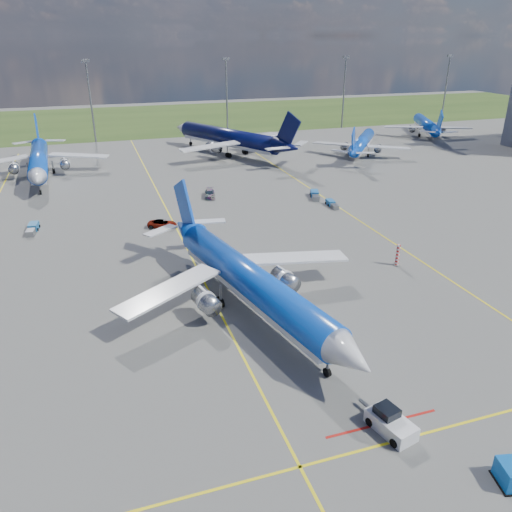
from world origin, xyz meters
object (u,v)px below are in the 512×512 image
object	(u,v)px
baggage_tug_c	(33,229)
main_airliner	(251,311)
warning_post	(398,255)
baggage_tug_w	(332,204)
service_car_c	(210,194)
uld_container	(511,474)
service_car_b	(162,224)
pushback_tug	(390,422)
bg_jet_ene	(425,135)
bg_jet_ne	(361,154)
baggage_tug_e	(315,195)
bg_jet_n	(229,154)
bg_jet_nnw	(42,177)

from	to	relation	value
baggage_tug_c	main_airliner	bearing A→B (deg)	-47.48
warning_post	baggage_tug_w	size ratio (longest dim) A/B	0.70
service_car_c	baggage_tug_w	world-z (taller)	service_car_c
uld_container	baggage_tug_w	size ratio (longest dim) A/B	0.47
service_car_b	service_car_c	distance (m)	17.78
pushback_tug	bg_jet_ene	bearing A→B (deg)	40.02
bg_jet_ne	baggage_tug_e	xyz separation A→B (m)	(-27.51, -31.36, 0.53)
warning_post	service_car_c	world-z (taller)	warning_post
bg_jet_n	bg_jet_ene	size ratio (longest dim) A/B	1.31
bg_jet_ene	service_car_c	distance (m)	89.97
bg_jet_n	baggage_tug_c	distance (m)	63.73
main_airliner	uld_container	xyz separation A→B (m)	(9.90, -28.31, 0.81)
warning_post	bg_jet_ne	distance (m)	69.82
bg_jet_ene	bg_jet_nnw	bearing A→B (deg)	32.54
pushback_tug	service_car_b	world-z (taller)	pushback_tug
bg_jet_ene	baggage_tug_e	bearing A→B (deg)	63.49
bg_jet_nnw	service_car_c	world-z (taller)	bg_jet_nnw
baggage_tug_c	bg_jet_n	bearing A→B (deg)	51.68
bg_jet_nnw	service_car_b	distance (m)	45.03
uld_container	service_car_c	world-z (taller)	uld_container
bg_jet_nnw	bg_jet_n	xyz separation A→B (m)	(45.53, 9.94, 0.00)
service_car_c	baggage_tug_c	distance (m)	32.42
baggage_tug_e	uld_container	bearing A→B (deg)	-83.59
bg_jet_nnw	service_car_c	bearing A→B (deg)	-42.23
service_car_c	baggage_tug_c	size ratio (longest dim) A/B	0.98
service_car_b	baggage_tug_c	distance (m)	20.43
service_car_b	service_car_c	bearing A→B (deg)	-18.57
baggage_tug_c	bg_jet_nnw	bearing A→B (deg)	97.54
bg_jet_n	baggage_tug_c	world-z (taller)	bg_jet_n
warning_post	service_car_b	world-z (taller)	warning_post
pushback_tug	baggage_tug_w	bearing A→B (deg)	55.08
service_car_c	baggage_tug_c	bearing A→B (deg)	-150.32
warning_post	main_airliner	bearing A→B (deg)	-166.13
main_airliner	baggage_tug_e	size ratio (longest dim) A/B	8.00
bg_jet_ne	baggage_tug_w	size ratio (longest dim) A/B	8.14
pushback_tug	baggage_tug_c	size ratio (longest dim) A/B	1.16
pushback_tug	bg_jet_n	bearing A→B (deg)	68.44
warning_post	bg_jet_n	world-z (taller)	bg_jet_n
service_car_b	bg_jet_ne	bearing A→B (deg)	-35.87
service_car_c	baggage_tug_w	bearing A→B (deg)	-18.79
bg_jet_nnw	warning_post	bearing A→B (deg)	-55.73
baggage_tug_e	service_car_b	bearing A→B (deg)	-147.47
service_car_b	baggage_tug_w	bearing A→B (deg)	-67.04
uld_container	warning_post	bearing A→B (deg)	83.14
warning_post	service_car_c	bearing A→B (deg)	113.76
service_car_c	baggage_tug_e	world-z (taller)	service_car_c
bg_jet_nnw	bg_jet_ene	distance (m)	112.27
bg_jet_n	bg_jet_ene	distance (m)	65.85
bg_jet_ne	service_car_c	world-z (taller)	bg_jet_ne
service_car_c	baggage_tug_c	world-z (taller)	service_car_c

